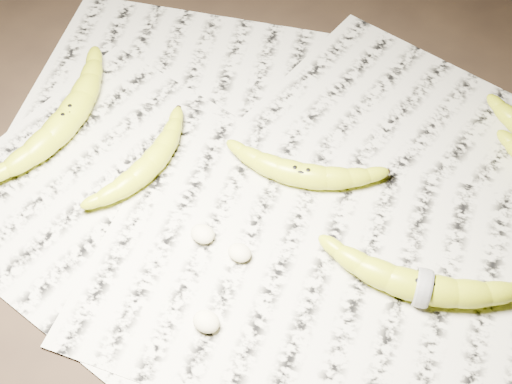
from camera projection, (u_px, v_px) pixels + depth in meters
The scene contains 10 objects.
ground at pixel (263, 220), 0.93m from camera, with size 3.00×3.00×0.00m, color black.
newspaper_patch at pixel (270, 193), 0.95m from camera, with size 0.90×0.70×0.01m, color beige.
banana_left_a at pixel (67, 117), 0.99m from camera, with size 0.24×0.07×0.04m, color #B4C218, non-canonical shape.
banana_left_b at pixel (149, 163), 0.95m from camera, with size 0.17×0.05×0.03m, color #B4C218, non-canonical shape.
banana_center at pixel (301, 173), 0.94m from camera, with size 0.19×0.06×0.03m, color #B4C218, non-canonical shape.
banana_taped at pixel (423, 286), 0.84m from camera, with size 0.23×0.06×0.04m, color #B4C218, non-canonical shape.
measuring_tape at pixel (423, 286), 0.84m from camera, with size 0.05×0.05×0.00m, color white.
flesh_chunk_a at pixel (202, 232), 0.89m from camera, with size 0.03×0.03×0.02m, color beige.
flesh_chunk_b at pixel (206, 320), 0.82m from camera, with size 0.03×0.03×0.02m, color beige.
flesh_chunk_c at pixel (240, 251), 0.88m from camera, with size 0.03×0.02×0.02m, color beige.
Camera 1 is at (0.24, -0.45, 0.77)m, focal length 50.00 mm.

